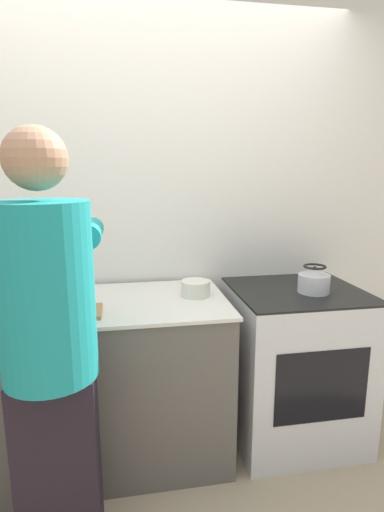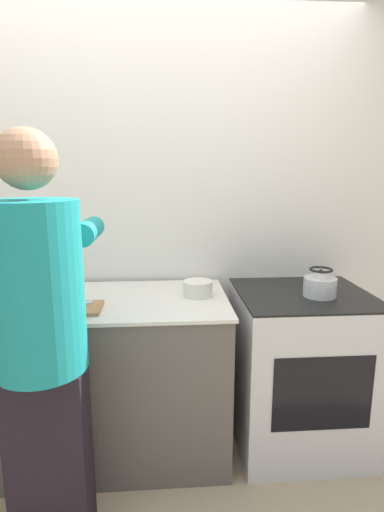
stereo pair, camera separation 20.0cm
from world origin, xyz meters
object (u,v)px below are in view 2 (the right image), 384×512
(kettle, at_px, (320,285))
(oven, at_px, (300,368))
(cutting_board, at_px, (69,309))
(knife, at_px, (67,306))
(bowl_prep, at_px, (198,288))
(person, at_px, (42,335))

(kettle, bearing_deg, oven, 132.88)
(oven, relative_size, cutting_board, 2.91)
(oven, bearing_deg, knife, -173.06)
(oven, distance_m, bowl_prep, 0.76)
(knife, bearing_deg, kettle, -23.68)
(cutting_board, height_order, kettle, kettle)
(cutting_board, xyz_separation_m, knife, (-0.01, 0.00, 0.01))
(oven, distance_m, cutting_board, 1.32)
(cutting_board, xyz_separation_m, kettle, (1.29, 0.09, 0.07))
(person, height_order, bowl_prep, person)
(person, relative_size, cutting_board, 5.50)
(cutting_board, bearing_deg, oven, 7.15)
(oven, distance_m, knife, 1.33)
(oven, height_order, cutting_board, cutting_board)
(knife, bearing_deg, bowl_prep, -11.92)
(cutting_board, relative_size, knife, 1.38)
(knife, distance_m, kettle, 1.31)
(person, xyz_separation_m, bowl_prep, (0.67, 0.58, 0.01))
(oven, xyz_separation_m, cutting_board, (-1.23, -0.15, 0.45))
(cutting_board, distance_m, kettle, 1.30)
(oven, height_order, kettle, kettle)
(oven, xyz_separation_m, kettle, (0.06, -0.06, 0.52))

